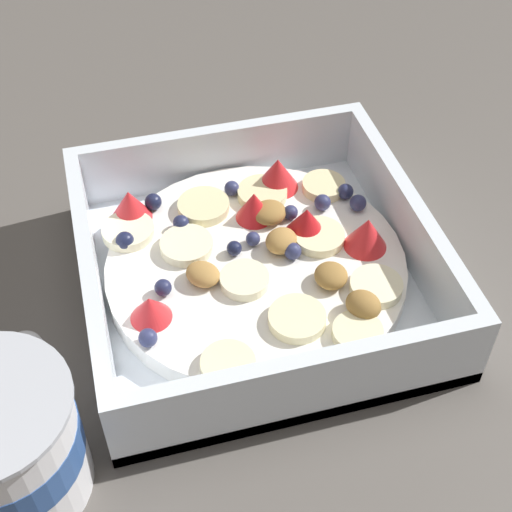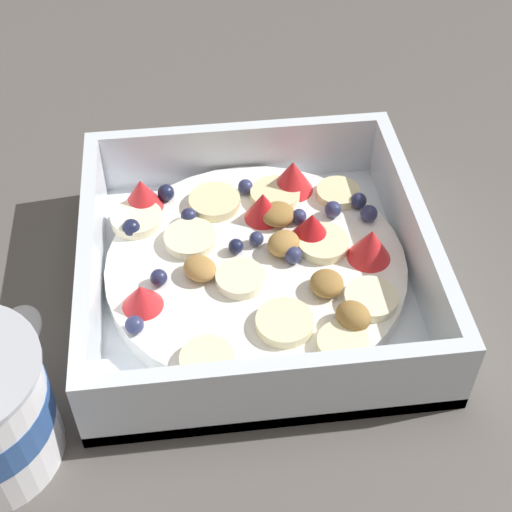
# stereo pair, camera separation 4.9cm
# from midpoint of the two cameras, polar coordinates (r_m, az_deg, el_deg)

# --- Properties ---
(ground_plane) EXTENTS (2.40, 2.40, 0.00)m
(ground_plane) POSITION_cam_midpoint_polar(r_m,az_deg,el_deg) (0.52, 1.11, -1.26)
(ground_plane) COLOR #56514C
(fruit_bowl) EXTENTS (0.23, 0.23, 0.06)m
(fruit_bowl) POSITION_cam_midpoint_polar(r_m,az_deg,el_deg) (0.50, 2.90, -0.81)
(fruit_bowl) COLOR white
(fruit_bowl) RESTS_ON ground
(spoon) EXTENTS (0.05, 0.17, 0.01)m
(spoon) POSITION_cam_midpoint_polar(r_m,az_deg,el_deg) (0.49, -16.32, -8.05)
(spoon) COLOR silver
(spoon) RESTS_ON ground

